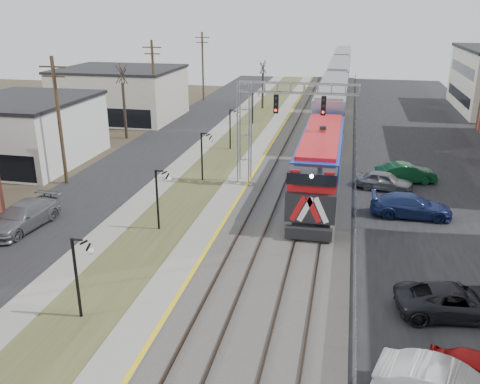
% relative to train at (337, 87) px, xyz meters
% --- Properties ---
extents(street_west, '(7.00, 120.00, 0.04)m').
position_rel_train_xyz_m(street_west, '(-17.00, -27.29, -2.90)').
color(street_west, black).
rests_on(street_west, ground).
extents(sidewalk, '(2.00, 120.00, 0.08)m').
position_rel_train_xyz_m(sidewalk, '(-12.50, -27.29, -2.88)').
color(sidewalk, gray).
rests_on(sidewalk, ground).
extents(grass_median, '(4.00, 120.00, 0.06)m').
position_rel_train_xyz_m(grass_median, '(-9.50, -27.29, -2.89)').
color(grass_median, '#3E4625').
rests_on(grass_median, ground).
extents(platform, '(2.00, 120.00, 0.24)m').
position_rel_train_xyz_m(platform, '(-6.50, -27.29, -2.80)').
color(platform, gray).
rests_on(platform, ground).
extents(ballast_bed, '(8.00, 120.00, 0.20)m').
position_rel_train_xyz_m(ballast_bed, '(-1.50, -27.29, -2.82)').
color(ballast_bed, '#595651').
rests_on(ballast_bed, ground).
extents(parking_lot, '(16.00, 120.00, 0.04)m').
position_rel_train_xyz_m(parking_lot, '(10.50, -27.29, -2.90)').
color(parking_lot, black).
rests_on(parking_lot, ground).
extents(platform_edge, '(0.24, 120.00, 0.01)m').
position_rel_train_xyz_m(platform_edge, '(-5.62, -27.29, -2.67)').
color(platform_edge, gold).
rests_on(platform_edge, platform).
extents(track_near, '(1.58, 120.00, 0.15)m').
position_rel_train_xyz_m(track_near, '(-3.50, -27.29, -2.64)').
color(track_near, '#2D2119').
rests_on(track_near, ballast_bed).
extents(track_far, '(1.58, 120.00, 0.15)m').
position_rel_train_xyz_m(track_far, '(-0.00, -27.29, -2.64)').
color(track_far, '#2D2119').
rests_on(track_far, ballast_bed).
extents(train, '(3.00, 85.85, 5.33)m').
position_rel_train_xyz_m(train, '(0.00, 0.00, 0.00)').
color(train, '#1539B2').
rests_on(train, ground).
extents(signal_gantry, '(9.00, 1.07, 8.15)m').
position_rel_train_xyz_m(signal_gantry, '(-4.28, -34.30, 2.67)').
color(signal_gantry, gray).
rests_on(signal_gantry, ground).
extents(lampposts, '(0.14, 62.14, 4.00)m').
position_rel_train_xyz_m(lampposts, '(-9.50, -44.01, -0.92)').
color(lampposts, black).
rests_on(lampposts, ground).
extents(utility_poles, '(0.28, 80.28, 10.00)m').
position_rel_train_xyz_m(utility_poles, '(-20.00, -37.29, 2.08)').
color(utility_poles, '#4C3823').
rests_on(utility_poles, ground).
extents(fence, '(0.04, 120.00, 1.60)m').
position_rel_train_xyz_m(fence, '(2.70, -27.29, -2.12)').
color(fence, gray).
rests_on(fence, ground).
extents(bare_trees, '(12.30, 42.30, 5.95)m').
position_rel_train_xyz_m(bare_trees, '(-18.16, -23.38, -0.22)').
color(bare_trees, '#382D23').
rests_on(bare_trees, ground).
extents(car_lot_c, '(5.57, 3.14, 1.47)m').
position_rel_train_xyz_m(car_lot_c, '(7.17, -50.60, -2.18)').
color(car_lot_c, black).
rests_on(car_lot_c, ground).
extents(car_lot_d, '(5.34, 2.21, 1.54)m').
position_rel_train_xyz_m(car_lot_d, '(6.39, -38.73, -2.15)').
color(car_lot_d, navy).
rests_on(car_lot_d, ground).
extents(car_lot_e, '(4.55, 2.57, 1.46)m').
position_rel_train_xyz_m(car_lot_e, '(4.94, -33.58, -2.19)').
color(car_lot_e, slate).
rests_on(car_lot_e, ground).
extents(car_lot_f, '(5.00, 2.69, 1.56)m').
position_rel_train_xyz_m(car_lot_f, '(6.69, -31.39, -2.14)').
color(car_lot_f, '#0C3C1E').
rests_on(car_lot_f, ground).
extents(car_street_b, '(2.88, 5.86, 1.64)m').
position_rel_train_xyz_m(car_street_b, '(-18.01, -45.97, -2.10)').
color(car_street_b, slate).
rests_on(car_street_b, ground).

